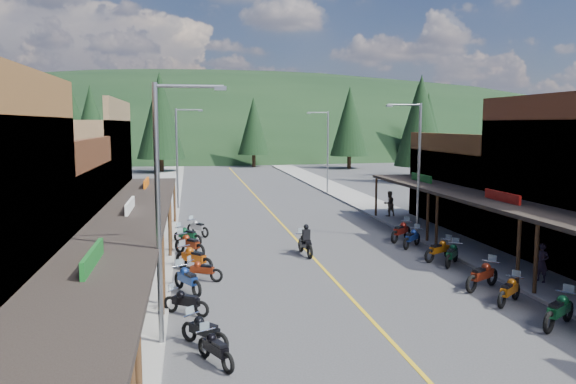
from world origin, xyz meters
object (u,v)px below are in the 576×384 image
bike_east_5 (559,309)px  pedestrian_east_a (542,263)px  pine_5 (418,117)px  bike_west_5 (204,330)px  shop_east_3 (492,188)px  pedestrian_east_b (389,204)px  pine_11 (421,121)px  bike_east_6 (509,289)px  pine_2 (160,115)px  bike_east_9 (439,249)px  streetlight_2 (417,164)px  pine_1 (73,121)px  streetlight_3 (326,148)px  pine_9 (428,127)px  pine_10 (91,124)px  bike_east_7 (482,274)px  shop_west_3 (56,181)px  bike_west_8 (202,269)px  bike_east_10 (412,237)px  streetlight_1 (179,154)px  bike_west_4 (215,347)px  bike_west_7 (187,278)px  bike_west_11 (188,235)px  bike_east_11 (401,230)px  pine_3 (254,126)px  bike_west_6 (186,301)px  bike_west_10 (189,243)px  bike_east_8 (452,253)px  bike_west_9 (194,257)px  bike_west_12 (198,227)px  streetlight_0 (163,203)px  rider_on_bike (305,243)px  pine_8 (36,132)px  pine_4 (350,121)px

bike_east_5 → pedestrian_east_a: bearing=118.1°
pine_5 → bike_west_5: pine_5 is taller
shop_east_3 → pedestrian_east_b: shop_east_3 is taller
pine_11 → bike_east_6: 44.92m
bike_east_5 → pine_2: bearing=160.3°
pine_2 → bike_east_9: pine_2 is taller
streetlight_2 → pine_1: size_ratio=0.64×
streetlight_3 → pine_9: pine_9 is taller
pine_10 → pine_9: bearing=-6.8°
bike_west_5 → bike_east_6: bike_east_6 is taller
pine_9 → bike_east_7: (-18.33, -47.11, -5.73)m
shop_west_3 → pine_10: 39.07m
bike_west_8 → bike_east_10: bearing=-41.4°
streetlight_2 → streetlight_3: same height
shop_west_3 → streetlight_1: shop_west_3 is taller
pine_1 → bike_west_4: (18.47, -77.63, -6.70)m
pine_5 → bike_west_4: pine_5 is taller
shop_east_3 → bike_west_4: 27.10m
bike_west_8 → bike_west_4: bearing=-152.7°
bike_west_8 → streetlight_1: bearing=29.7°
pedestrian_east_b → streetlight_2: bearing=67.1°
bike_west_7 → bike_west_11: bike_west_7 is taller
pine_10 → bike_east_11: size_ratio=5.02×
shop_east_3 → pine_3: bearing=100.1°
pine_1 → pine_3: 28.29m
shop_west_3 → bike_east_7: size_ratio=4.78×
streetlight_3 → shop_east_3: bearing=-70.0°
bike_west_6 → bike_west_8: (0.68, 4.31, -0.00)m
bike_east_7 → streetlight_2: bearing=141.8°
bike_west_11 → bike_east_9: bearing=-70.6°
shop_west_3 → bike_west_10: shop_west_3 is taller
pine_1 → bike_west_6: (17.62, -73.19, -6.71)m
shop_east_3 → pine_1: bearing=122.7°
bike_east_11 → bike_east_7: bearing=-44.5°
pine_3 → bike_east_8: size_ratio=5.23×
bike_west_8 → bike_west_9: bike_west_9 is taller
bike_west_4 → pedestrian_east_a: 15.09m
pine_2 → bike_west_11: (3.67, -49.27, -7.40)m
pine_3 → bike_west_8: size_ratio=5.95×
streetlight_1 → bike_east_9: (13.02, -19.20, -3.86)m
shop_west_3 → bike_west_12: 8.58m
bike_west_8 → streetlight_0: bearing=-163.8°
bike_east_6 → pedestrian_east_a: pedestrian_east_a is taller
streetlight_1 → rider_on_bike: size_ratio=3.50×
bike_east_5 → bike_east_6: size_ratio=1.13×
bike_west_4 → bike_west_7: (-0.79, 7.11, 0.08)m
pine_8 → bike_east_5: pine_8 is taller
streetlight_0 → bike_west_9: bearing=84.1°
streetlight_2 → pine_4: (11.05, 52.00, 2.78)m
shop_east_3 → bike_east_9: shop_east_3 is taller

